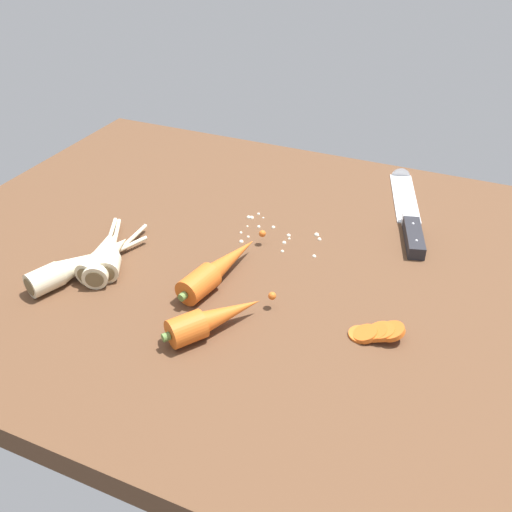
% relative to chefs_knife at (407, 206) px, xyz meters
% --- Properties ---
extents(ground_plane, '(1.20, 0.90, 0.04)m').
position_rel_chefs_knife_xyz_m(ground_plane, '(-0.19, -0.27, -0.03)').
color(ground_plane, brown).
extents(chefs_knife, '(0.13, 0.34, 0.04)m').
position_rel_chefs_knife_xyz_m(chefs_knife, '(0.00, 0.00, 0.00)').
color(chefs_knife, silver).
rests_on(chefs_knife, ground_plane).
extents(whole_carrot, '(0.07, 0.22, 0.04)m').
position_rel_chefs_knife_xyz_m(whole_carrot, '(-0.23, -0.35, 0.01)').
color(whole_carrot, '#D6601E').
rests_on(whole_carrot, ground_plane).
extents(whole_carrot_second, '(0.12, 0.15, 0.04)m').
position_rel_chefs_knife_xyz_m(whole_carrot_second, '(-0.18, -0.46, 0.01)').
color(whole_carrot_second, '#D6601E').
rests_on(whole_carrot_second, ground_plane).
extents(parsnip_front, '(0.11, 0.19, 0.04)m').
position_rel_chefs_knife_xyz_m(parsnip_front, '(-0.42, -0.39, 0.01)').
color(parsnip_front, beige).
rests_on(parsnip_front, ground_plane).
extents(parsnip_mid_left, '(0.04, 0.18, 0.04)m').
position_rel_chefs_knife_xyz_m(parsnip_mid_left, '(-0.41, -0.39, 0.01)').
color(parsnip_mid_left, beige).
rests_on(parsnip_mid_left, ground_plane).
extents(parsnip_mid_right, '(0.10, 0.21, 0.04)m').
position_rel_chefs_knife_xyz_m(parsnip_mid_right, '(-0.45, -0.44, 0.01)').
color(parsnip_mid_right, beige).
rests_on(parsnip_mid_right, ground_plane).
extents(parsnip_back, '(0.11, 0.17, 0.04)m').
position_rel_chefs_knife_xyz_m(parsnip_back, '(-0.41, -0.38, 0.01)').
color(parsnip_back, beige).
rests_on(parsnip_back, ground_plane).
extents(carrot_slice_stack, '(0.08, 0.05, 0.03)m').
position_rel_chefs_knife_xyz_m(carrot_slice_stack, '(0.03, -0.38, 0.00)').
color(carrot_slice_stack, '#D6601E').
rests_on(carrot_slice_stack, ground_plane).
extents(mince_crumbs, '(0.16, 0.11, 0.01)m').
position_rel_chefs_knife_xyz_m(mince_crumbs, '(-0.20, -0.18, -0.00)').
color(mince_crumbs, silver).
rests_on(mince_crumbs, ground_plane).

